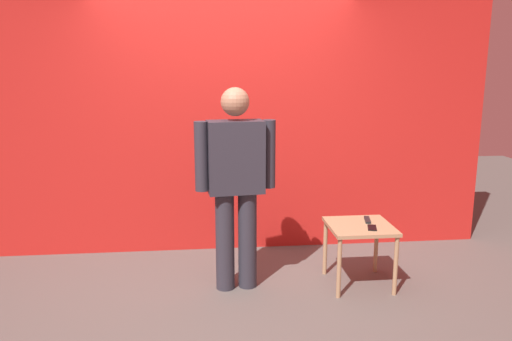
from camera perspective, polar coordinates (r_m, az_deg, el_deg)
ground_plane at (r=4.13m, az=-2.65°, el=-14.74°), size 12.00×12.00×0.00m
back_wall_red at (r=4.97m, az=-3.66°, el=7.41°), size 5.32×0.12×2.93m
standing_person at (r=4.07m, az=-2.33°, el=-0.98°), size 0.67×0.27×1.69m
side_table at (r=4.35m, az=11.76°, el=-7.06°), size 0.53×0.53×0.54m
cell_phone at (r=4.25m, az=13.11°, el=-6.38°), size 0.11×0.16×0.01m
tv_remote at (r=4.44m, az=12.59°, el=-5.52°), size 0.08×0.18×0.02m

